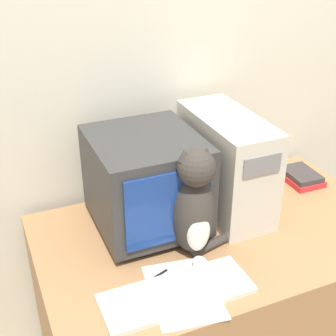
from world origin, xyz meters
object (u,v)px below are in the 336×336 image
(keyboard, at_px, (177,293))
(cat, at_px, (193,207))
(crt_monitor, at_px, (146,181))
(computer_tower, at_px, (226,164))
(book_stack, at_px, (302,177))
(pen, at_px, (149,281))

(keyboard, height_order, cat, cat)
(crt_monitor, xyz_separation_m, computer_tower, (0.33, -0.00, 0.01))
(crt_monitor, height_order, book_stack, crt_monitor)
(computer_tower, relative_size, keyboard, 1.00)
(cat, height_order, pen, cat)
(computer_tower, bearing_deg, keyboard, -134.19)
(crt_monitor, height_order, keyboard, crt_monitor)
(computer_tower, distance_m, book_stack, 0.46)
(crt_monitor, bearing_deg, cat, -67.46)
(computer_tower, bearing_deg, cat, -138.90)
(computer_tower, bearing_deg, crt_monitor, 179.54)
(crt_monitor, distance_m, book_stack, 0.77)
(crt_monitor, relative_size, book_stack, 2.35)
(cat, relative_size, book_stack, 2.29)
(crt_monitor, relative_size, cat, 1.03)
(keyboard, bearing_deg, crt_monitor, 82.29)
(keyboard, distance_m, cat, 0.29)
(pen, bearing_deg, crt_monitor, 69.97)
(cat, xyz_separation_m, pen, (-0.20, -0.09, -0.18))
(keyboard, relative_size, book_stack, 2.66)
(computer_tower, relative_size, cat, 1.16)
(keyboard, bearing_deg, computer_tower, 45.81)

